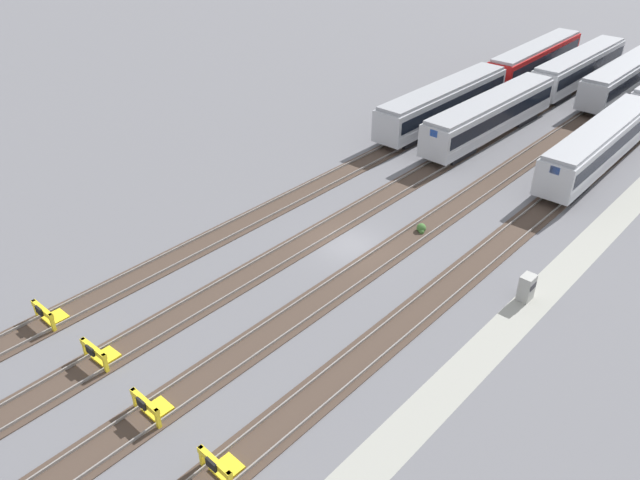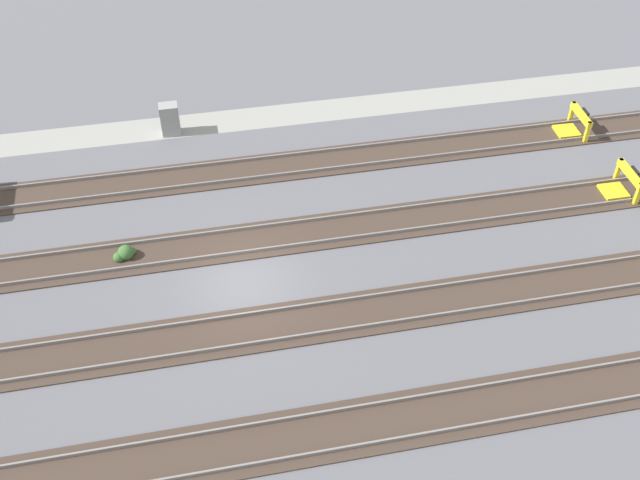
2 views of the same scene
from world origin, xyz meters
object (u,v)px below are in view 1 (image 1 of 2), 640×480
(electrical_cabinet, at_px, (527,288))
(subway_car_front_row_left_inner, at_px, (579,68))
(subway_car_front_row_leftmost, at_px, (444,103))
(subway_car_back_row_leftmost, at_px, (599,145))
(bumper_stop_far_inner_track, at_px, (49,314))
(subway_car_front_row_rightmost, at_px, (535,59))
(subway_car_back_row_centre, at_px, (625,77))
(bumper_stop_middle_track, at_px, (99,354))
(bumper_stop_nearest_track, at_px, (220,466))
(weed_clump, at_px, (422,228))
(subway_car_front_row_right_inner, at_px, (491,115))
(bumper_stop_near_inner_track, at_px, (151,406))

(electrical_cabinet, bearing_deg, subway_car_front_row_left_inner, 18.98)
(subway_car_front_row_leftmost, bearing_deg, subway_car_back_row_leftmost, -90.00)
(subway_car_back_row_leftmost, height_order, electrical_cabinet, subway_car_back_row_leftmost)
(electrical_cabinet, bearing_deg, bumper_stop_far_inner_track, 136.41)
(subway_car_front_row_rightmost, relative_size, subway_car_back_row_centre, 1.00)
(subway_car_front_row_left_inner, bearing_deg, subway_car_back_row_leftmost, -153.42)
(subway_car_front_row_leftmost, height_order, bumper_stop_far_inner_track, subway_car_front_row_leftmost)
(subway_car_back_row_leftmost, relative_size, bumper_stop_middle_track, 8.99)
(subway_car_front_row_leftmost, distance_m, bumper_stop_nearest_track, 41.86)
(subway_car_front_row_rightmost, xyz_separation_m, weed_clump, (-36.50, -9.68, -1.80))
(subway_car_back_row_leftmost, relative_size, subway_car_back_row_centre, 1.00)
(subway_car_front_row_right_inner, xyz_separation_m, electrical_cabinet, (-19.88, -13.45, -1.24))
(bumper_stop_far_inner_track, bearing_deg, subway_car_front_row_leftmost, -0.01)
(subway_car_front_row_left_inner, bearing_deg, subway_car_front_row_leftmost, 165.69)
(subway_car_front_row_leftmost, distance_m, subway_car_front_row_right_inner, 4.83)
(bumper_stop_nearest_track, bearing_deg, subway_car_front_row_leftmost, 20.22)
(subway_car_back_row_centre, relative_size, bumper_stop_middle_track, 8.97)
(bumper_stop_near_inner_track, bearing_deg, bumper_stop_far_inner_track, 88.99)
(subway_car_front_row_leftmost, relative_size, bumper_stop_middle_track, 8.97)
(subway_car_front_row_right_inner, height_order, bumper_stop_far_inner_track, subway_car_front_row_right_inner)
(subway_car_front_row_left_inner, height_order, weed_clump, subway_car_front_row_left_inner)
(subway_car_back_row_centre, distance_m, bumper_stop_middle_track, 58.24)
(subway_car_back_row_centre, bearing_deg, weed_clump, 179.95)
(subway_car_front_row_left_inner, height_order, bumper_stop_near_inner_track, subway_car_front_row_left_inner)
(subway_car_back_row_centre, xyz_separation_m, bumper_stop_far_inner_track, (-58.18, 9.68, -1.53))
(subway_car_front_row_left_inner, distance_m, bumper_stop_nearest_track, 59.14)
(subway_car_front_row_left_inner, height_order, subway_car_back_row_centre, same)
(subway_car_back_row_centre, height_order, weed_clump, subway_car_back_row_centre)
(electrical_cabinet, bearing_deg, bumper_stop_near_inner_track, 155.96)
(subway_car_front_row_rightmost, height_order, bumper_stop_far_inner_track, subway_car_front_row_rightmost)
(subway_car_front_row_right_inner, bearing_deg, bumper_stop_nearest_track, -166.22)
(subway_car_front_row_right_inner, height_order, bumper_stop_middle_track, subway_car_front_row_right_inner)
(subway_car_back_row_centre, relative_size, electrical_cabinet, 11.26)
(bumper_stop_nearest_track, relative_size, weed_clump, 2.18)
(subway_car_front_row_leftmost, distance_m, weed_clump, 20.14)
(subway_car_front_row_left_inner, height_order, subway_car_front_row_rightmost, same)
(subway_car_back_row_leftmost, xyz_separation_m, bumper_stop_far_inner_track, (-39.08, 14.42, -1.53))
(electrical_cabinet, distance_m, weed_clump, 8.94)
(subway_car_back_row_centre, height_order, bumper_stop_nearest_track, subway_car_back_row_centre)
(subway_car_front_row_leftmost, xyz_separation_m, bumper_stop_nearest_track, (-39.25, -14.45, -1.53))
(subway_car_front_row_leftmost, relative_size, subway_car_front_row_left_inner, 1.00)
(bumper_stop_far_inner_track, height_order, weed_clump, bumper_stop_far_inner_track)
(subway_car_front_row_rightmost, height_order, bumper_stop_middle_track, subway_car_front_row_rightmost)
(bumper_stop_nearest_track, height_order, weed_clump, bumper_stop_nearest_track)
(bumper_stop_near_inner_track, bearing_deg, subway_car_front_row_right_inner, 6.98)
(subway_car_front_row_leftmost, relative_size, subway_car_front_row_right_inner, 1.00)
(subway_car_front_row_right_inner, bearing_deg, subway_car_front_row_rightmost, 14.42)
(subway_car_back_row_centre, bearing_deg, bumper_stop_far_inner_track, 170.55)
(subway_car_front_row_right_inner, bearing_deg, bumper_stop_near_inner_track, -173.02)
(subway_car_front_row_rightmost, bearing_deg, bumper_stop_far_inner_track, -179.97)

